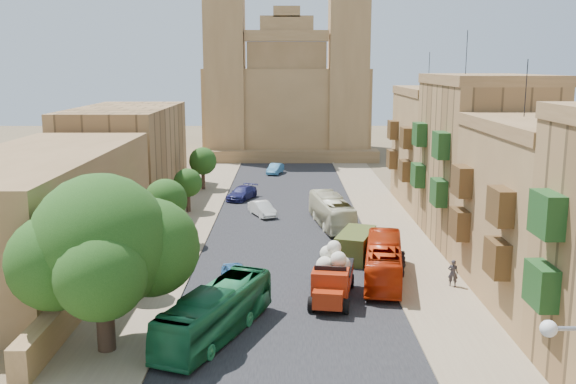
{
  "coord_description": "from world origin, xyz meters",
  "views": [
    {
      "loc": [
        -0.22,
        -27.11,
        14.5
      ],
      "look_at": [
        0.0,
        26.0,
        4.0
      ],
      "focal_mm": 40.0,
      "sensor_mm": 36.0,
      "label": 1
    }
  ],
  "objects_px": {
    "street_tree_d": "(203,161)",
    "car_dkblue": "(242,193)",
    "car_blue_a": "(236,277)",
    "car_blue_b": "(275,169)",
    "bus_red_east": "(384,261)",
    "street_tree_c": "(188,183)",
    "church": "(287,97)",
    "olive_pickup": "(356,245)",
    "car_white_a": "(262,209)",
    "car_white_b": "(328,207)",
    "ficus_tree": "(103,248)",
    "red_truck": "(332,275)",
    "pedestrian_c": "(403,264)",
    "pedestrian_a": "(453,273)",
    "bus_cream_east": "(332,211)",
    "car_cream": "(337,221)",
    "street_tree_a": "(131,251)",
    "street_tree_b": "(166,201)",
    "bus_green_north": "(216,313)"
  },
  "relations": [
    {
      "from": "red_truck",
      "to": "pedestrian_c",
      "type": "distance_m",
      "value": 6.82
    },
    {
      "from": "car_dkblue",
      "to": "car_white_a",
      "type": "bearing_deg",
      "value": -50.96
    },
    {
      "from": "olive_pickup",
      "to": "street_tree_d",
      "type": "bearing_deg",
      "value": 118.39
    },
    {
      "from": "street_tree_d",
      "to": "bus_red_east",
      "type": "height_order",
      "value": "street_tree_d"
    },
    {
      "from": "street_tree_c",
      "to": "car_dkblue",
      "type": "relative_size",
      "value": 0.89
    },
    {
      "from": "street_tree_b",
      "to": "bus_red_east",
      "type": "height_order",
      "value": "street_tree_b"
    },
    {
      "from": "street_tree_b",
      "to": "red_truck",
      "type": "height_order",
      "value": "street_tree_b"
    },
    {
      "from": "pedestrian_c",
      "to": "street_tree_a",
      "type": "bearing_deg",
      "value": -78.75
    },
    {
      "from": "car_blue_a",
      "to": "car_dkblue",
      "type": "xyz_separation_m",
      "value": [
        -1.5,
        28.42,
        -0.0
      ]
    },
    {
      "from": "ficus_tree",
      "to": "street_tree_c",
      "type": "distance_m",
      "value": 32.1
    },
    {
      "from": "ficus_tree",
      "to": "pedestrian_c",
      "type": "relative_size",
      "value": 4.92
    },
    {
      "from": "church",
      "to": "car_blue_a",
      "type": "height_order",
      "value": "church"
    },
    {
      "from": "bus_cream_east",
      "to": "car_dkblue",
      "type": "height_order",
      "value": "bus_cream_east"
    },
    {
      "from": "car_blue_b",
      "to": "car_blue_a",
      "type": "bearing_deg",
      "value": -78.1
    },
    {
      "from": "bus_red_east",
      "to": "bus_cream_east",
      "type": "height_order",
      "value": "bus_cream_east"
    },
    {
      "from": "bus_red_east",
      "to": "pedestrian_a",
      "type": "xyz_separation_m",
      "value": [
        4.45,
        -1.25,
        -0.46
      ]
    },
    {
      "from": "ficus_tree",
      "to": "car_white_a",
      "type": "height_order",
      "value": "ficus_tree"
    },
    {
      "from": "red_truck",
      "to": "car_blue_a",
      "type": "distance_m",
      "value": 6.69
    },
    {
      "from": "bus_red_east",
      "to": "car_dkblue",
      "type": "relative_size",
      "value": 2.0
    },
    {
      "from": "street_tree_d",
      "to": "street_tree_a",
      "type": "bearing_deg",
      "value": -90.0
    },
    {
      "from": "red_truck",
      "to": "car_cream",
      "type": "distance_m",
      "value": 18.3
    },
    {
      "from": "car_white_b",
      "to": "pedestrian_a",
      "type": "bearing_deg",
      "value": 114.19
    },
    {
      "from": "street_tree_c",
      "to": "car_blue_b",
      "type": "xyz_separation_m",
      "value": [
        8.4,
        23.01,
        -2.26
      ]
    },
    {
      "from": "church",
      "to": "car_blue_b",
      "type": "distance_m",
      "value": 21.56
    },
    {
      "from": "street_tree_d",
      "to": "car_dkblue",
      "type": "xyz_separation_m",
      "value": [
        5.0,
        -5.99,
        -2.65
      ]
    },
    {
      "from": "street_tree_c",
      "to": "car_white_b",
      "type": "height_order",
      "value": "street_tree_c"
    },
    {
      "from": "pedestrian_a",
      "to": "street_tree_d",
      "type": "bearing_deg",
      "value": -41.14
    },
    {
      "from": "car_dkblue",
      "to": "car_blue_b",
      "type": "distance_m",
      "value": 17.33
    },
    {
      "from": "street_tree_c",
      "to": "car_white_b",
      "type": "bearing_deg",
      "value": -3.08
    },
    {
      "from": "car_blue_b",
      "to": "car_cream",
      "type": "bearing_deg",
      "value": -64.04
    },
    {
      "from": "ficus_tree",
      "to": "car_white_a",
      "type": "xyz_separation_m",
      "value": [
        6.93,
        30.15,
        -4.78
      ]
    },
    {
      "from": "street_tree_d",
      "to": "olive_pickup",
      "type": "xyz_separation_m",
      "value": [
        15.13,
        -28.0,
        -2.34
      ]
    },
    {
      "from": "olive_pickup",
      "to": "car_white_a",
      "type": "distance_m",
      "value": 16.08
    },
    {
      "from": "church",
      "to": "car_cream",
      "type": "height_order",
      "value": "church"
    },
    {
      "from": "street_tree_a",
      "to": "street_tree_c",
      "type": "xyz_separation_m",
      "value": [
        0.0,
        24.0,
        -0.03
      ]
    },
    {
      "from": "street_tree_d",
      "to": "bus_green_north",
      "type": "distance_m",
      "value": 42.88
    },
    {
      "from": "church",
      "to": "pedestrian_c",
      "type": "distance_m",
      "value": 64.07
    },
    {
      "from": "bus_green_north",
      "to": "car_blue_b",
      "type": "xyz_separation_m",
      "value": [
        2.4,
        53.42,
        -0.69
      ]
    },
    {
      "from": "bus_red_east",
      "to": "car_cream",
      "type": "height_order",
      "value": "bus_red_east"
    },
    {
      "from": "church",
      "to": "olive_pickup",
      "type": "distance_m",
      "value": 59.45
    },
    {
      "from": "bus_red_east",
      "to": "bus_cream_east",
      "type": "bearing_deg",
      "value": -71.6
    },
    {
      "from": "bus_cream_east",
      "to": "car_white_a",
      "type": "relative_size",
      "value": 2.33
    },
    {
      "from": "pedestrian_a",
      "to": "car_blue_b",
      "type": "bearing_deg",
      "value": -57.05
    },
    {
      "from": "church",
      "to": "street_tree_c",
      "type": "bearing_deg",
      "value": -103.21
    },
    {
      "from": "bus_red_east",
      "to": "car_white_b",
      "type": "height_order",
      "value": "bus_red_east"
    },
    {
      "from": "bus_red_east",
      "to": "pedestrian_c",
      "type": "xyz_separation_m",
      "value": [
        1.44,
        0.71,
        -0.44
      ]
    },
    {
      "from": "church",
      "to": "street_tree_d",
      "type": "bearing_deg",
      "value": -108.09
    },
    {
      "from": "church",
      "to": "car_white_b",
      "type": "height_order",
      "value": "church"
    },
    {
      "from": "ficus_tree",
      "to": "pedestrian_a",
      "type": "relative_size",
      "value": 5.04
    },
    {
      "from": "street_tree_c",
      "to": "pedestrian_a",
      "type": "xyz_separation_m",
      "value": [
        20.95,
        -22.33,
        -2.03
      ]
    }
  ]
}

